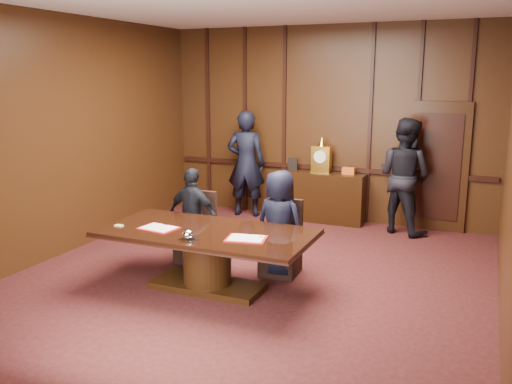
# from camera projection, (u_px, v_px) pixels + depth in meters

# --- Properties ---
(room) EXTENTS (7.00, 7.04, 3.50)m
(room) POSITION_uv_depth(u_px,v_px,m) (256.00, 148.00, 6.77)
(room) COLOR black
(room) RESTS_ON ground
(sideboard) EXTENTS (1.60, 0.45, 1.54)m
(sideboard) POSITION_uv_depth(u_px,v_px,m) (321.00, 195.00, 9.86)
(sideboard) COLOR black
(sideboard) RESTS_ON ground
(conference_table) EXTENTS (2.62, 1.32, 0.76)m
(conference_table) POSITION_uv_depth(u_px,v_px,m) (207.00, 250.00, 6.69)
(conference_table) COLOR black
(conference_table) RESTS_ON ground
(folder_left) EXTENTS (0.50, 0.39, 0.02)m
(folder_left) POSITION_uv_depth(u_px,v_px,m) (159.00, 228.00, 6.70)
(folder_left) COLOR #AD0F10
(folder_left) RESTS_ON conference_table
(folder_right) EXTENTS (0.51, 0.41, 0.02)m
(folder_right) POSITION_uv_depth(u_px,v_px,m) (246.00, 239.00, 6.27)
(folder_right) COLOR #AD0F10
(folder_right) RESTS_ON conference_table
(inkstand) EXTENTS (0.20, 0.14, 0.12)m
(inkstand) POSITION_uv_depth(u_px,v_px,m) (188.00, 236.00, 6.22)
(inkstand) COLOR white
(inkstand) RESTS_ON conference_table
(notepad) EXTENTS (0.10, 0.07, 0.01)m
(notepad) POSITION_uv_depth(u_px,v_px,m) (119.00, 226.00, 6.81)
(notepad) COLOR #DBBD6B
(notepad) RESTS_ON conference_table
(chair_left) EXTENTS (0.50, 0.50, 0.99)m
(chair_left) POSITION_uv_depth(u_px,v_px,m) (196.00, 241.00, 7.77)
(chair_left) COLOR black
(chair_left) RESTS_ON ground
(chair_right) EXTENTS (0.50, 0.50, 0.99)m
(chair_right) POSITION_uv_depth(u_px,v_px,m) (281.00, 252.00, 7.27)
(chair_right) COLOR black
(chair_right) RESTS_ON ground
(signatory_left) EXTENTS (0.83, 0.41, 1.36)m
(signatory_left) POSITION_uv_depth(u_px,v_px,m) (193.00, 216.00, 7.62)
(signatory_left) COLOR black
(signatory_left) RESTS_ON ground
(signatory_right) EXTENTS (0.77, 0.57, 1.42)m
(signatory_right) POSITION_uv_depth(u_px,v_px,m) (279.00, 224.00, 7.11)
(signatory_right) COLOR black
(signatory_right) RESTS_ON ground
(witness_left) EXTENTS (0.80, 0.59, 1.99)m
(witness_left) POSITION_uv_depth(u_px,v_px,m) (246.00, 164.00, 10.16)
(witness_left) COLOR black
(witness_left) RESTS_ON ground
(witness_right) EXTENTS (1.16, 1.06, 1.94)m
(witness_right) POSITION_uv_depth(u_px,v_px,m) (404.00, 176.00, 9.04)
(witness_right) COLOR black
(witness_right) RESTS_ON ground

